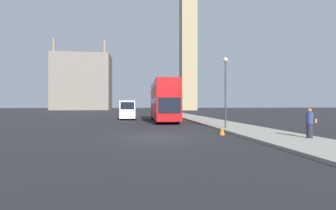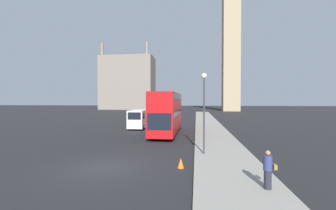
{
  "view_description": "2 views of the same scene",
  "coord_description": "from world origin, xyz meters",
  "px_view_note": "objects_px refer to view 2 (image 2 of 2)",
  "views": [
    {
      "loc": [
        -0.9,
        -13.28,
        1.88
      ],
      "look_at": [
        2.36,
        12.68,
        1.91
      ],
      "focal_mm": 24.0,
      "sensor_mm": 36.0,
      "label": 1
    },
    {
      "loc": [
        5.12,
        -11.91,
        3.73
      ],
      "look_at": [
        1.06,
        20.17,
        3.08
      ],
      "focal_mm": 24.0,
      "sensor_mm": 36.0,
      "label": 2
    }
  ],
  "objects_px": {
    "clock_tower": "(231,5)",
    "red_double_decker_bus": "(167,111)",
    "street_lamp": "(204,101)",
    "white_van": "(139,119)",
    "pedestrian": "(268,170)"
  },
  "relations": [
    {
      "from": "pedestrian",
      "to": "clock_tower",
      "type": "bearing_deg",
      "value": 82.74
    },
    {
      "from": "red_double_decker_bus",
      "to": "street_lamp",
      "type": "bearing_deg",
      "value": -69.06
    },
    {
      "from": "white_van",
      "to": "street_lamp",
      "type": "height_order",
      "value": "street_lamp"
    },
    {
      "from": "white_van",
      "to": "street_lamp",
      "type": "bearing_deg",
      "value": -60.08
    },
    {
      "from": "clock_tower",
      "to": "red_double_decker_bus",
      "type": "distance_m",
      "value": 68.47
    },
    {
      "from": "street_lamp",
      "to": "white_van",
      "type": "bearing_deg",
      "value": 119.92
    },
    {
      "from": "clock_tower",
      "to": "pedestrian",
      "type": "xyz_separation_m",
      "value": [
        -9.22,
        -72.37,
        -36.61
      ]
    },
    {
      "from": "clock_tower",
      "to": "street_lamp",
      "type": "xyz_separation_m",
      "value": [
        -11.59,
        -66.65,
        -33.81
      ]
    },
    {
      "from": "clock_tower",
      "to": "white_van",
      "type": "relative_size",
      "value": 14.08
    },
    {
      "from": "clock_tower",
      "to": "white_van",
      "type": "xyz_separation_m",
      "value": [
        -19.64,
        -52.65,
        -36.22
      ]
    },
    {
      "from": "pedestrian",
      "to": "street_lamp",
      "type": "xyz_separation_m",
      "value": [
        -2.37,
        5.72,
        2.79
      ]
    },
    {
      "from": "street_lamp",
      "to": "clock_tower",
      "type": "bearing_deg",
      "value": 80.14
    },
    {
      "from": "clock_tower",
      "to": "street_lamp",
      "type": "distance_m",
      "value": 75.63
    },
    {
      "from": "pedestrian",
      "to": "white_van",
      "type": "bearing_deg",
      "value": 117.85
    },
    {
      "from": "white_van",
      "to": "pedestrian",
      "type": "relative_size",
      "value": 3.33
    }
  ]
}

